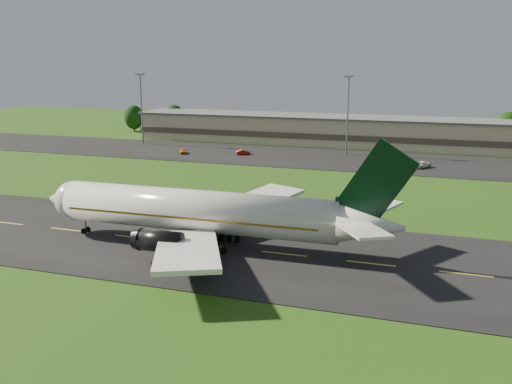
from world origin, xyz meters
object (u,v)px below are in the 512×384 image
(service_vehicle_a, at_px, (183,151))
(service_vehicle_c, at_px, (421,165))
(terminal, at_px, (361,132))
(light_mast_centre, at_px, (348,106))
(light_mast_west, at_px, (141,100))
(service_vehicle_b, at_px, (243,152))
(airliner, at_px, (203,212))

(service_vehicle_a, distance_m, service_vehicle_c, 60.62)
(terminal, xyz_separation_m, service_vehicle_c, (18.04, -29.35, -3.17))
(light_mast_centre, bearing_deg, terminal, 85.05)
(light_mast_west, xyz_separation_m, service_vehicle_b, (34.68, -9.19, -12.02))
(service_vehicle_a, height_order, service_vehicle_b, service_vehicle_a)
(light_mast_west, distance_m, service_vehicle_b, 37.83)
(airliner, bearing_deg, light_mast_centre, 85.11)
(light_mast_west, relative_size, service_vehicle_a, 5.15)
(airliner, bearing_deg, service_vehicle_a, 116.82)
(terminal, bearing_deg, service_vehicle_b, -136.49)
(airliner, xyz_separation_m, terminal, (6.70, 96.17, -0.67))
(light_mast_west, relative_size, service_vehicle_b, 5.43)
(terminal, height_order, service_vehicle_c, terminal)
(service_vehicle_b, bearing_deg, airliner, 169.60)
(airliner, distance_m, service_vehicle_a, 76.70)
(light_mast_west, bearing_deg, service_vehicle_c, -9.41)
(light_mast_west, xyz_separation_m, service_vehicle_a, (18.83, -12.30, -11.96))
(service_vehicle_c, bearing_deg, airliner, -76.41)
(terminal, bearing_deg, light_mast_west, -165.24)
(terminal, xyz_separation_m, light_mast_west, (-61.40, -16.18, 8.75))
(light_mast_west, bearing_deg, airliner, -55.63)
(service_vehicle_a, bearing_deg, service_vehicle_b, -20.56)
(light_mast_centre, bearing_deg, service_vehicle_c, -34.10)
(terminal, relative_size, service_vehicle_b, 38.68)
(terminal, height_order, light_mast_centre, light_mast_centre)
(airliner, relative_size, service_vehicle_a, 12.97)
(airliner, xyz_separation_m, service_vehicle_a, (-35.87, 67.68, -3.89))
(service_vehicle_b, bearing_deg, light_mast_centre, -96.25)
(light_mast_west, height_order, service_vehicle_c, light_mast_west)
(light_mast_centre, bearing_deg, airliner, -93.79)
(service_vehicle_a, bearing_deg, terminal, 2.10)
(light_mast_west, bearing_deg, terminal, 14.76)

